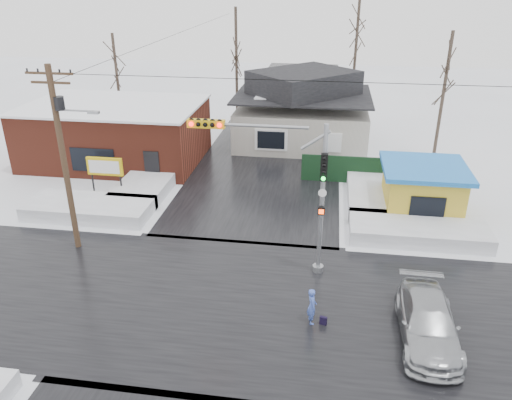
# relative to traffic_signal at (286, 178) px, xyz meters

# --- Properties ---
(ground) EXTENTS (120.00, 120.00, 0.00)m
(ground) POSITION_rel_traffic_signal_xyz_m (-2.43, -2.97, -4.54)
(ground) COLOR white
(ground) RESTS_ON ground
(road_ns) EXTENTS (10.00, 120.00, 0.02)m
(road_ns) POSITION_rel_traffic_signal_xyz_m (-2.43, -2.97, -4.53)
(road_ns) COLOR black
(road_ns) RESTS_ON ground
(road_ew) EXTENTS (120.00, 10.00, 0.02)m
(road_ew) POSITION_rel_traffic_signal_xyz_m (-2.43, -2.97, -4.53)
(road_ew) COLOR black
(road_ew) RESTS_ON ground
(snowbank_nw) EXTENTS (7.00, 3.00, 0.80)m
(snowbank_nw) POSITION_rel_traffic_signal_xyz_m (-11.43, 4.03, -4.14)
(snowbank_nw) COLOR white
(snowbank_nw) RESTS_ON ground
(snowbank_ne) EXTENTS (7.00, 3.00, 0.80)m
(snowbank_ne) POSITION_rel_traffic_signal_xyz_m (6.57, 4.03, -4.14)
(snowbank_ne) COLOR white
(snowbank_ne) RESTS_ON ground
(snowbank_nside_w) EXTENTS (3.00, 8.00, 0.80)m
(snowbank_nside_w) POSITION_rel_traffic_signal_xyz_m (-9.43, 9.03, -4.14)
(snowbank_nside_w) COLOR white
(snowbank_nside_w) RESTS_ON ground
(snowbank_nside_e) EXTENTS (3.00, 8.00, 0.80)m
(snowbank_nside_e) POSITION_rel_traffic_signal_xyz_m (4.57, 9.03, -4.14)
(snowbank_nside_e) COLOR white
(snowbank_nside_e) RESTS_ON ground
(traffic_signal) EXTENTS (6.05, 0.68, 7.00)m
(traffic_signal) POSITION_rel_traffic_signal_xyz_m (0.00, 0.00, 0.00)
(traffic_signal) COLOR gray
(traffic_signal) RESTS_ON ground
(utility_pole) EXTENTS (3.15, 0.44, 9.00)m
(utility_pole) POSITION_rel_traffic_signal_xyz_m (-10.36, 0.53, 0.57)
(utility_pole) COLOR #382619
(utility_pole) RESTS_ON ground
(brick_building) EXTENTS (12.20, 8.20, 4.12)m
(brick_building) POSITION_rel_traffic_signal_xyz_m (-13.43, 13.03, -2.46)
(brick_building) COLOR maroon
(brick_building) RESTS_ON ground
(marquee_sign) EXTENTS (2.20, 0.21, 2.55)m
(marquee_sign) POSITION_rel_traffic_signal_xyz_m (-11.43, 6.53, -2.62)
(marquee_sign) COLOR black
(marquee_sign) RESTS_ON ground
(house) EXTENTS (10.40, 8.40, 5.76)m
(house) POSITION_rel_traffic_signal_xyz_m (-0.43, 19.03, -1.92)
(house) COLOR #BDB6AA
(house) RESTS_ON ground
(kiosk) EXTENTS (4.60, 4.60, 2.88)m
(kiosk) POSITION_rel_traffic_signal_xyz_m (7.07, 7.03, -3.08)
(kiosk) COLOR gold
(kiosk) RESTS_ON ground
(fence) EXTENTS (8.00, 0.12, 1.80)m
(fence) POSITION_rel_traffic_signal_xyz_m (4.07, 11.03, -3.64)
(fence) COLOR black
(fence) RESTS_ON ground
(tree_far_left) EXTENTS (3.00, 3.00, 10.00)m
(tree_far_left) POSITION_rel_traffic_signal_xyz_m (-6.43, 23.03, 3.41)
(tree_far_left) COLOR #332821
(tree_far_left) RESTS_ON ground
(tree_far_mid) EXTENTS (3.00, 3.00, 12.00)m
(tree_far_mid) POSITION_rel_traffic_signal_xyz_m (3.57, 25.03, 5.00)
(tree_far_mid) COLOR #332821
(tree_far_mid) RESTS_ON ground
(tree_far_right) EXTENTS (3.00, 3.00, 9.00)m
(tree_far_right) POSITION_rel_traffic_signal_xyz_m (9.57, 17.03, 2.62)
(tree_far_right) COLOR #332821
(tree_far_right) RESTS_ON ground
(tree_far_west) EXTENTS (3.00, 3.00, 8.00)m
(tree_far_west) POSITION_rel_traffic_signal_xyz_m (-16.43, 21.03, 1.82)
(tree_far_west) COLOR #332821
(tree_far_west) RESTS_ON ground
(pedestrian) EXTENTS (0.49, 0.63, 1.53)m
(pedestrian) POSITION_rel_traffic_signal_xyz_m (1.44, -3.73, -3.77)
(pedestrian) COLOR #435EBD
(pedestrian) RESTS_ON ground
(car) EXTENTS (2.12, 5.08, 1.47)m
(car) POSITION_rel_traffic_signal_xyz_m (5.74, -4.04, -3.81)
(car) COLOR #A6A8AD
(car) RESTS_ON ground
(shopping_bag) EXTENTS (0.30, 0.18, 0.35)m
(shopping_bag) POSITION_rel_traffic_signal_xyz_m (1.91, -3.80, -4.36)
(shopping_bag) COLOR black
(shopping_bag) RESTS_ON ground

